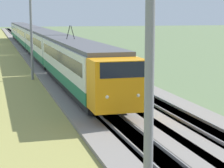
# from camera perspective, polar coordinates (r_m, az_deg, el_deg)

# --- Properties ---
(ballast_main) EXTENTS (240.00, 4.40, 0.30)m
(ballast_main) POSITION_cam_1_polar(r_m,az_deg,el_deg) (53.29, -8.80, 2.92)
(ballast_main) COLOR gray
(ballast_main) RESTS_ON ground
(ballast_adjacent) EXTENTS (240.00, 4.40, 0.30)m
(ballast_adjacent) POSITION_cam_1_polar(r_m,az_deg,el_deg) (53.86, -4.75, 3.06)
(ballast_adjacent) COLOR gray
(ballast_adjacent) RESTS_ON ground
(track_main) EXTENTS (240.00, 1.57, 0.45)m
(track_main) POSITION_cam_1_polar(r_m,az_deg,el_deg) (53.29, -8.80, 2.93)
(track_main) COLOR #4C4238
(track_main) RESTS_ON ground
(track_adjacent) EXTENTS (240.00, 1.57, 0.45)m
(track_adjacent) POSITION_cam_1_polar(r_m,az_deg,el_deg) (53.86, -4.75, 3.07)
(track_adjacent) COLOR #4C4238
(track_adjacent) RESTS_ON ground
(passenger_train) EXTENTS (86.17, 2.91, 4.94)m
(passenger_train) POSITION_cam_1_polar(r_m,az_deg,el_deg) (63.73, -9.99, 5.84)
(passenger_train) COLOR orange
(passenger_train) RESTS_ON ground
(catenary_mast_near) EXTENTS (0.22, 2.56, 8.35)m
(catenary_mast_near) POSITION_cam_1_polar(r_m,az_deg,el_deg) (9.80, 5.22, 0.06)
(catenary_mast_near) COLOR slate
(catenary_mast_near) RESTS_ON ground
(catenary_mast_mid) EXTENTS (0.22, 2.56, 8.64)m
(catenary_mast_mid) POSITION_cam_1_polar(r_m,az_deg,el_deg) (38.69, -10.43, 6.96)
(catenary_mast_mid) COLOR slate
(catenary_mast_mid) RESTS_ON ground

